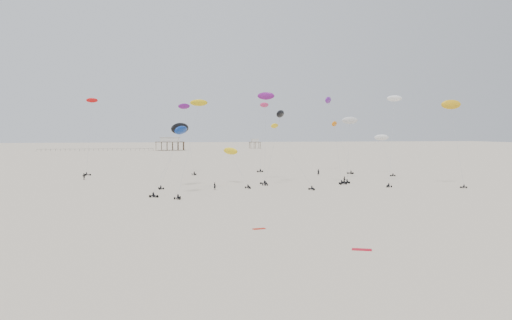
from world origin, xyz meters
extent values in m
plane|color=beige|center=(0.00, 200.00, 0.00)|extent=(900.00, 900.00, 0.00)
cube|color=brown|center=(-10.00, 350.00, 6.15)|extent=(21.00, 13.00, 0.30)
cube|color=silver|center=(-10.00, 350.00, 7.90)|extent=(14.00, 8.40, 3.20)
cube|color=#B2B2AD|center=(-10.00, 350.00, 9.65)|extent=(15.00, 9.00, 0.30)
cube|color=brown|center=(60.00, 380.00, 5.15)|extent=(9.00, 7.00, 0.30)
cube|color=silver|center=(60.00, 380.00, 6.50)|extent=(5.60, 4.20, 2.40)
cube|color=#B2B2AD|center=(60.00, 380.00, 7.85)|extent=(6.00, 4.50, 0.30)
cube|color=black|center=(-62.00, 350.00, 1.45)|extent=(80.00, 0.10, 0.10)
cylinder|color=gray|center=(-11.27, 138.29, 10.85)|extent=(0.03, 0.03, 23.42)
ellipsoid|color=#6E167C|center=(-12.40, 144.15, 21.75)|extent=(4.97, 4.21, 2.30)
cylinder|color=gray|center=(36.20, 94.50, 11.04)|extent=(0.03, 0.03, 24.18)
ellipsoid|color=white|center=(39.51, 99.82, 22.09)|extent=(4.28, 2.71, 1.98)
cylinder|color=gray|center=(10.09, 93.50, 7.49)|extent=(0.03, 0.03, 19.31)
ellipsoid|color=yellow|center=(7.16, 99.68, 14.83)|extent=(3.03, 2.90, 1.48)
cylinder|color=gray|center=(-1.83, 99.74, 4.08)|extent=(0.03, 0.03, 14.51)
ellipsoid|color=yellow|center=(-2.98, 106.03, 8.38)|extent=(4.61, 5.15, 2.41)
cylinder|color=gray|center=(-15.10, 84.65, 9.93)|extent=(0.03, 0.03, 23.73)
ellipsoid|color=yellow|center=(-12.39, 91.61, 19.85)|extent=(4.13, 2.29, 1.94)
cylinder|color=gray|center=(-19.63, 84.03, 6.76)|extent=(0.03, 0.03, 14.23)
ellipsoid|color=navy|center=(-16.74, 86.45, 13.65)|extent=(4.38, 5.23, 2.39)
cylinder|color=gray|center=(-42.18, 144.82, 11.91)|extent=(0.03, 0.03, 26.18)
ellipsoid|color=red|center=(-42.05, 151.62, 23.77)|extent=(3.93, 2.02, 1.89)
cylinder|color=gray|center=(37.49, 134.00, 11.99)|extent=(0.03, 0.03, 26.69)
ellipsoid|color=#6C1B97|center=(36.27, 141.11, 24.20)|extent=(4.75, 5.57, 2.68)
cylinder|color=gray|center=(6.33, 106.87, 11.44)|extent=(0.03, 0.03, 23.45)
ellipsoid|color=#76167C|center=(7.61, 111.33, 23.08)|extent=(5.12, 4.05, 2.41)
cylinder|color=gray|center=(29.37, 106.11, 8.27)|extent=(0.03, 0.03, 20.47)
ellipsoid|color=silver|center=(32.38, 112.40, 16.62)|extent=(4.79, 1.89, 2.37)
cylinder|color=gray|center=(24.06, 99.65, 7.81)|extent=(0.03, 0.03, 14.89)
ellipsoid|color=orange|center=(23.80, 102.01, 15.44)|extent=(2.92, 3.16, 1.56)
cylinder|color=gray|center=(13.57, 142.89, 11.33)|extent=(0.03, 0.03, 22.08)
ellipsoid|color=#CF3067|center=(14.98, 145.81, 22.59)|extent=(4.03, 3.08, 1.89)
cylinder|color=gray|center=(49.09, 122.80, 5.68)|extent=(0.03, 0.03, 15.96)
ellipsoid|color=white|center=(50.18, 128.89, 11.56)|extent=(4.91, 2.79, 2.31)
cylinder|color=gray|center=(-18.57, 98.43, 6.81)|extent=(0.03, 0.03, 14.31)
ellipsoid|color=black|center=(-16.12, 101.12, 14.14)|extent=(6.04, 6.40, 3.18)
cylinder|color=gray|center=(7.31, 101.83, 8.95)|extent=(0.03, 0.03, 17.96)
ellipsoid|color=black|center=(9.87, 104.45, 17.99)|extent=(4.15, 4.88, 2.33)
cylinder|color=gray|center=(49.92, 87.51, 9.89)|extent=(0.03, 0.03, 20.01)
ellipsoid|color=gold|center=(50.45, 91.20, 20.15)|extent=(5.46, 1.85, 2.61)
imported|color=black|center=(-8.79, 92.35, 0.00)|extent=(0.86, 0.88, 2.01)
imported|color=black|center=(26.40, 101.06, 0.00)|extent=(1.02, 0.65, 1.99)
imported|color=black|center=(-41.50, 124.18, 0.00)|extent=(1.44, 1.02, 2.21)
imported|color=black|center=(27.23, 124.46, 0.00)|extent=(0.88, 0.66, 2.25)
cube|color=#B80B1D|center=(0.15, 30.52, 0.00)|extent=(2.38, 1.69, 0.08)
cube|color=#B91B0B|center=(-8.61, 44.72, 0.00)|extent=(1.89, 0.96, 0.07)
camera|label=1|loc=(-22.80, -21.19, 13.19)|focal=35.00mm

